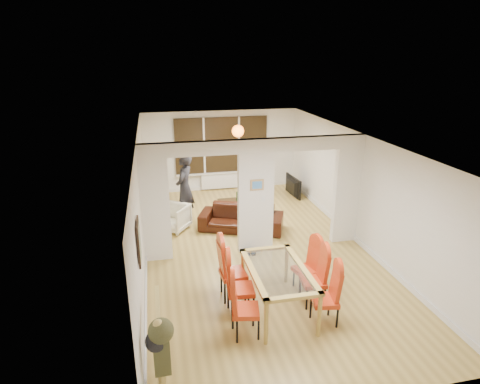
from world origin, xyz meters
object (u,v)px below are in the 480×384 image
object	(u,v)px
dining_chair_la	(246,306)
dining_chair_lc	(233,269)
dining_table	(277,289)
dining_chair_lb	(241,285)
armchair	(173,217)
sofa	(241,218)
dining_chair_ra	(325,296)
dining_chair_rc	(306,267)
bowl	(243,200)
bottle	(238,196)
dining_chair_rb	(313,278)
television	(290,186)
coffee_table	(237,204)
person	(185,188)

from	to	relation	value
dining_chair_la	dining_chair_lc	bearing A→B (deg)	100.02
dining_table	dining_chair_la	xyz separation A→B (m)	(-0.70, -0.53, 0.13)
dining_chair_lb	armchair	xyz separation A→B (m)	(-0.94, 3.81, -0.23)
sofa	armchair	distance (m)	1.76
dining_chair_ra	sofa	size ratio (longest dim) A/B	0.49
dining_chair_rc	dining_chair_lb	bearing A→B (deg)	-176.36
dining_chair_ra	dining_chair_rc	size ratio (longest dim) A/B	1.02
dining_chair_lc	sofa	bearing A→B (deg)	71.16
dining_chair_rc	bowl	bearing A→B (deg)	78.63
sofa	bottle	xyz separation A→B (m)	(0.21, 1.46, 0.08)
dining_chair_lb	dining_chair_ra	distance (m)	1.43
dining_chair_rb	armchair	distance (m)	4.42
television	coffee_table	xyz separation A→B (m)	(-1.89, -0.70, -0.19)
dining_table	dining_chair_ra	xyz separation A→B (m)	(0.66, -0.52, 0.11)
person	bowl	bearing A→B (deg)	131.87
dining_chair_ra	dining_chair_rb	xyz separation A→B (m)	(0.02, 0.57, 0.01)
dining_table	coffee_table	world-z (taller)	dining_table
bottle	dining_chair_rc	bearing A→B (deg)	-85.33
dining_table	bottle	bearing A→B (deg)	86.12
bowl	dining_chair_lc	bearing A→B (deg)	-104.94
dining_table	person	bearing A→B (deg)	105.88
dining_chair_la	sofa	bearing A→B (deg)	89.30
dining_chair_rb	bowl	distance (m)	4.82
dining_chair_lc	dining_chair_rb	world-z (taller)	dining_chair_lc
dining_chair_lc	dining_chair_rb	xyz separation A→B (m)	(1.36, -0.50, -0.05)
dining_chair_la	dining_table	bearing A→B (deg)	48.02
dining_chair_lc	bottle	bearing A→B (deg)	73.46
coffee_table	bottle	world-z (taller)	bottle
dining_chair_rb	armchair	bearing A→B (deg)	125.53
dining_chair_la	armchair	distance (m)	4.46
television	bowl	xyz separation A→B (m)	(-1.73, -0.82, -0.04)
coffee_table	dining_chair_rb	bearing A→B (deg)	-85.71
dining_chair_lb	dining_chair_lc	world-z (taller)	dining_chair_lc
sofa	bowl	world-z (taller)	sofa
dining_chair_la	coffee_table	world-z (taller)	dining_chair_la
dining_chair_la	dining_chair_lb	bearing A→B (deg)	96.40
coffee_table	bottle	distance (m)	0.27
dining_chair_la	television	bearing A→B (deg)	75.85
dining_chair_ra	person	distance (m)	5.21
armchair	bowl	distance (m)	2.30
coffee_table	bowl	xyz separation A→B (m)	(0.15, -0.12, 0.15)
dining_chair_lc	armchair	size ratio (longest dim) A/B	1.56
armchair	coffee_table	xyz separation A→B (m)	(1.91, 1.14, -0.22)
dining_chair_lb	television	world-z (taller)	dining_chair_lb
bottle	dining_chair_la	bearing A→B (deg)	-100.72
person	television	bearing A→B (deg)	135.83
dining_chair_lb	bottle	bearing A→B (deg)	83.59
dining_chair_rb	person	bearing A→B (deg)	118.58
dining_table	armchair	size ratio (longest dim) A/B	2.35
dining_chair_ra	armchair	distance (m)	4.91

